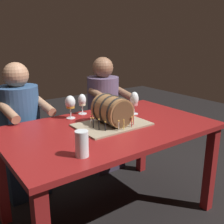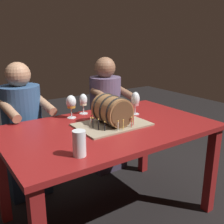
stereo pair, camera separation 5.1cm
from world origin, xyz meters
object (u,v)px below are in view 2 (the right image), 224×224
(barrel_cake, at_px, (112,112))
(wine_glass_amber, at_px, (71,103))
(beer_pint, at_px, (79,145))
(wine_glass_white, at_px, (83,101))
(person_seated_right, at_px, (106,120))
(person_seated_left, at_px, (24,136))
(dining_table, at_px, (109,139))
(wine_glass_rose, at_px, (135,100))

(barrel_cake, xyz_separation_m, wine_glass_amber, (-0.16, 0.33, 0.02))
(wine_glass_amber, height_order, beer_pint, wine_glass_amber)
(wine_glass_white, bearing_deg, person_seated_right, 36.60)
(barrel_cake, relative_size, wine_glass_amber, 2.81)
(person_seated_left, xyz_separation_m, person_seated_right, (0.84, -0.00, -0.01))
(wine_glass_white, distance_m, person_seated_left, 0.61)
(wine_glass_white, bearing_deg, person_seated_left, 143.60)
(dining_table, bearing_deg, person_seated_right, 58.86)
(dining_table, height_order, wine_glass_white, wine_glass_white)
(beer_pint, xyz_separation_m, person_seated_left, (-0.02, 1.01, -0.27))
(wine_glass_white, height_order, person_seated_left, person_seated_left)
(beer_pint, relative_size, person_seated_right, 0.12)
(wine_glass_rose, bearing_deg, wine_glass_white, 143.43)
(barrel_cake, relative_size, beer_pint, 3.57)
(wine_glass_amber, bearing_deg, barrel_cake, -63.94)
(barrel_cake, xyz_separation_m, beer_pint, (-0.43, -0.32, -0.03))
(barrel_cake, xyz_separation_m, person_seated_left, (-0.44, 0.69, -0.30))
(dining_table, xyz_separation_m, beer_pint, (-0.40, -0.31, 0.16))
(beer_pint, distance_m, person_seated_right, 1.33)
(person_seated_left, relative_size, person_seated_right, 1.00)
(wine_glass_rose, relative_size, person_seated_right, 0.16)
(dining_table, relative_size, barrel_cake, 2.92)
(barrel_cake, bearing_deg, wine_glass_rose, 21.67)
(barrel_cake, height_order, wine_glass_rose, barrel_cake)
(wine_glass_amber, distance_m, wine_glass_white, 0.15)
(dining_table, distance_m, beer_pint, 0.53)
(barrel_cake, bearing_deg, beer_pint, -143.56)
(wine_glass_white, xyz_separation_m, beer_pint, (-0.40, -0.70, -0.05))
(dining_table, relative_size, beer_pint, 10.43)
(wine_glass_amber, bearing_deg, wine_glass_rose, -22.93)
(wine_glass_white, relative_size, person_seated_left, 0.14)
(dining_table, relative_size, wine_glass_white, 8.88)
(beer_pint, distance_m, person_seated_left, 1.04)
(wine_glass_rose, height_order, person_seated_left, person_seated_left)
(dining_table, bearing_deg, wine_glass_rose, 20.97)
(barrel_cake, xyz_separation_m, wine_glass_white, (-0.02, 0.38, 0.01))
(person_seated_right, bearing_deg, wine_glass_amber, -146.90)
(wine_glass_rose, bearing_deg, dining_table, -159.03)
(wine_glass_amber, relative_size, wine_glass_rose, 0.98)
(wine_glass_amber, relative_size, wine_glass_white, 1.08)
(barrel_cake, distance_m, beer_pint, 0.53)
(dining_table, relative_size, person_seated_left, 1.29)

